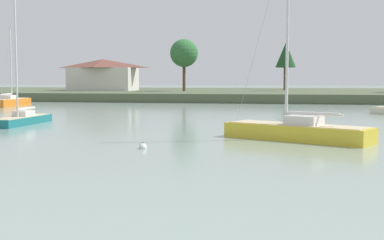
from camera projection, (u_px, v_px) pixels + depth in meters
far_shore_bank at (209, 93)px, 96.08m from camera, size 246.24×52.53×1.28m
sailboat_orange at (10, 104)px, 62.71m from camera, size 2.58×7.46×10.28m
sailboat_yellow at (297, 135)px, 27.52m from camera, size 8.12×5.68×12.08m
sailboat_teal at (22, 122)px, 37.09m from camera, size 1.78×6.70×9.40m
mooring_buoy_white at (143, 147)px, 24.12m from camera, size 0.38×0.38×0.44m
shore_tree_center_left at (286, 56)px, 93.69m from camera, size 3.76×3.76×8.83m
shore_tree_center_right at (184, 53)px, 86.98m from camera, size 4.80×4.80×8.91m
cottage_behind_trees at (103, 74)px, 92.41m from camera, size 12.47×7.23×5.67m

